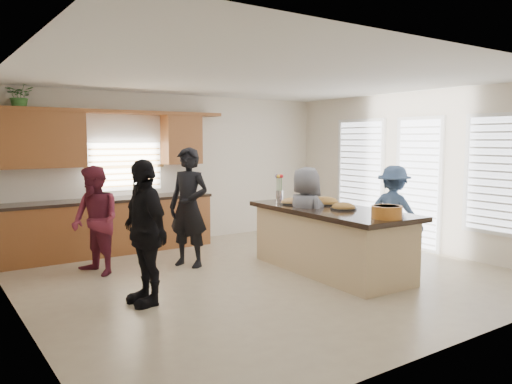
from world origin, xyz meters
TOP-DOWN VIEW (x-y plane):
  - floor at (0.00, 0.00)m, footprint 6.50×6.50m
  - room_shell at (0.00, 0.00)m, footprint 6.52×6.02m
  - back_cabinetry at (-1.47, 2.73)m, footprint 4.08×0.66m
  - right_wall_glazing at (3.22, -0.13)m, footprint 0.06×4.00m
  - island at (0.90, -0.34)m, footprint 1.26×2.75m
  - platter_front at (0.95, -0.55)m, footprint 0.38×0.38m
  - platter_mid at (1.12, 0.03)m, footprint 0.47×0.47m
  - platter_back at (0.71, 0.36)m, footprint 0.33×0.33m
  - salad_bowl at (0.83, -1.45)m, footprint 0.39×0.39m
  - clear_cup at (1.13, -1.40)m, footprint 0.08×0.08m
  - plate_stack at (0.82, 0.51)m, footprint 0.22×0.22m
  - flower_vase at (0.90, 0.90)m, footprint 0.14×0.14m
  - potted_plant at (-2.69, 2.82)m, footprint 0.48×0.45m
  - woman_left_back at (-0.67, 1.15)m, footprint 0.71×0.80m
  - woman_left_mid at (-2.01, 1.45)m, footprint 0.80×0.91m
  - woman_left_front at (-1.92, -0.16)m, footprint 0.45×1.03m
  - woman_right_back at (2.39, -0.26)m, footprint 0.83×1.11m
  - woman_right_front at (0.70, -0.01)m, footprint 0.51×0.77m

SIDE VIEW (x-z plane):
  - floor at x=0.00m, z-range 0.00..0.00m
  - island at x=0.90m, z-range -0.02..0.93m
  - woman_right_back at x=2.39m, z-range 0.00..1.53m
  - woman_right_front at x=0.70m, z-range 0.00..1.55m
  - woman_left_mid at x=-2.01m, z-range 0.00..1.59m
  - woman_left_front at x=-1.92m, z-range 0.00..1.73m
  - back_cabinetry at x=-1.47m, z-range -0.32..2.14m
  - woman_left_back at x=-0.67m, z-range 0.00..1.84m
  - plate_stack at x=0.82m, z-range 0.95..1.00m
  - platter_back at x=0.71m, z-range 0.91..1.04m
  - platter_front at x=0.95m, z-range 0.90..1.05m
  - platter_mid at x=1.12m, z-range 0.88..1.07m
  - clear_cup at x=1.13m, z-range 0.95..1.06m
  - salad_bowl at x=0.83m, z-range 0.96..1.12m
  - flower_vase at x=0.90m, z-range 0.96..1.39m
  - right_wall_glazing at x=3.22m, z-range 0.22..2.47m
  - room_shell at x=0.00m, z-range 0.50..3.31m
  - potted_plant at x=-2.69m, z-range 2.40..2.85m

